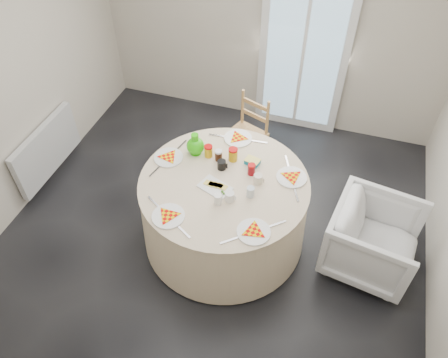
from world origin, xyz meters
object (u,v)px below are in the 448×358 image
(radiator, at_px, (47,150))
(armchair, at_px, (375,237))
(wooden_chair, at_px, (246,132))
(green_pitcher, at_px, (195,144))
(table, at_px, (224,211))

(radiator, xyz_separation_m, armchair, (3.39, -0.11, 0.01))
(radiator, relative_size, wooden_chair, 1.16)
(wooden_chair, bearing_deg, green_pitcher, -87.67)
(table, height_order, wooden_chair, wooden_chair)
(armchair, distance_m, green_pitcher, 1.78)
(radiator, bearing_deg, armchair, -1.90)
(radiator, distance_m, table, 2.06)
(table, height_order, green_pitcher, green_pitcher)
(green_pitcher, bearing_deg, table, -23.10)
(radiator, height_order, armchair, armchair)
(green_pitcher, bearing_deg, armchair, 8.91)
(radiator, bearing_deg, green_pitcher, 1.77)
(radiator, height_order, table, table)
(radiator, xyz_separation_m, table, (2.05, -0.23, -0.01))
(table, relative_size, green_pitcher, 7.24)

